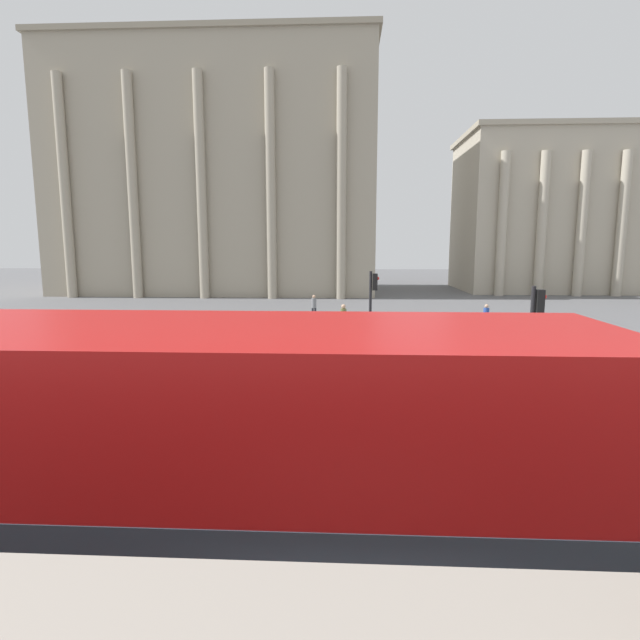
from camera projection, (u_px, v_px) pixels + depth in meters
name	position (u px, v px, depth m)	size (l,w,h in m)	color
double_decker_bus	(122.00, 486.00, 5.57)	(10.72, 2.76, 4.09)	black
plaza_building_left	(222.00, 176.00, 52.73)	(32.34, 16.44, 24.19)	#A39984
plaza_building_right	(572.00, 213.00, 53.65)	(23.92, 13.52, 16.58)	#B2A893
traffic_light_near	(534.00, 333.00, 13.96)	(0.42, 0.24, 3.82)	black
traffic_light_mid	(372.00, 303.00, 21.04)	(0.42, 0.24, 3.85)	black
pedestrian_grey	(314.00, 306.00, 32.95)	(0.32, 0.32, 1.66)	#282B33
pedestrian_olive	(343.00, 318.00, 26.71)	(0.32, 0.32, 1.79)	#282B33
pedestrian_blue	(486.00, 317.00, 28.08)	(0.32, 0.32, 1.63)	#282B33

